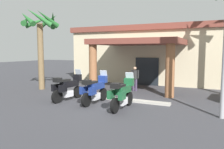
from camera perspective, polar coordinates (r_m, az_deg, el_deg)
ground_plane at (r=11.68m, az=-1.17°, el=-7.00°), size 80.00×80.00×0.00m
motel_building at (r=20.51m, az=11.42°, el=5.11°), size 14.04×11.31×4.62m
motorcycle_black at (r=12.19m, az=-11.14°, el=-3.22°), size 0.77×2.21×1.61m
motorcycle_blue at (r=11.29m, az=-4.36°, el=-3.86°), size 0.71×2.21×1.61m
motorcycle_green at (r=10.21m, az=2.58°, el=-4.91°), size 0.70×2.21×1.61m
pedestrian at (r=14.89m, az=5.78°, el=-0.60°), size 0.53×0.32×1.60m
palm_tree_roadside at (r=16.09m, az=-17.65°, el=10.39°), size 2.68×2.63×5.36m
curb_strip at (r=12.47m, az=-1.39°, el=-5.88°), size 6.96×0.36×0.12m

